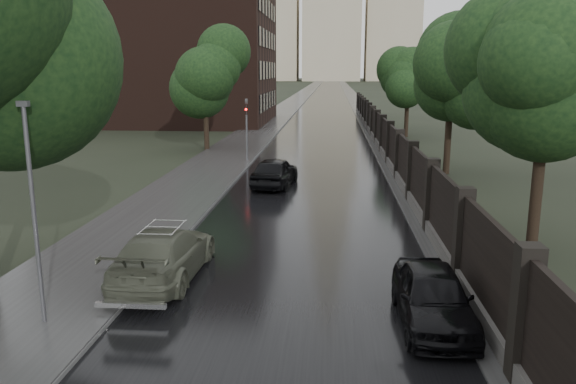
{
  "coord_description": "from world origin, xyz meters",
  "views": [
    {
      "loc": [
        1.03,
        -9.83,
        5.74
      ],
      "look_at": [
        -0.49,
        9.55,
        1.5
      ],
      "focal_mm": 35.0,
      "sensor_mm": 36.0,
      "label": 1
    }
  ],
  "objects_px": {
    "tree_right_b": "(451,85)",
    "hatchback_left": "(275,172)",
    "car_right_near": "(433,296)",
    "tree_right_a": "(546,96)",
    "tree_right_c": "(408,79)",
    "tree_left_far": "(205,77)",
    "traffic_light": "(247,125)",
    "volga_sedan": "(164,254)",
    "lamp_post": "(34,214)"
  },
  "relations": [
    {
      "from": "tree_right_c",
      "to": "lamp_post",
      "type": "distance_m",
      "value": 40.67
    },
    {
      "from": "tree_left_far",
      "to": "hatchback_left",
      "type": "height_order",
      "value": "tree_left_far"
    },
    {
      "from": "tree_right_b",
      "to": "hatchback_left",
      "type": "distance_m",
      "value": 11.08
    },
    {
      "from": "tree_right_a",
      "to": "lamp_post",
      "type": "relative_size",
      "value": 1.37
    },
    {
      "from": "traffic_light",
      "to": "lamp_post",
      "type": "bearing_deg",
      "value": -92.68
    },
    {
      "from": "lamp_post",
      "to": "volga_sedan",
      "type": "bearing_deg",
      "value": 61.31
    },
    {
      "from": "tree_right_a",
      "to": "tree_right_b",
      "type": "xyz_separation_m",
      "value": [
        0.0,
        14.0,
        0.0
      ]
    },
    {
      "from": "tree_right_c",
      "to": "lamp_post",
      "type": "bearing_deg",
      "value": -108.52
    },
    {
      "from": "tree_right_a",
      "to": "tree_right_b",
      "type": "height_order",
      "value": "same"
    },
    {
      "from": "tree_right_b",
      "to": "traffic_light",
      "type": "bearing_deg",
      "value": 165.76
    },
    {
      "from": "volga_sedan",
      "to": "hatchback_left",
      "type": "distance_m",
      "value": 13.02
    },
    {
      "from": "volga_sedan",
      "to": "traffic_light",
      "type": "bearing_deg",
      "value": -86.8
    },
    {
      "from": "tree_left_far",
      "to": "tree_right_b",
      "type": "height_order",
      "value": "tree_left_far"
    },
    {
      "from": "tree_right_b",
      "to": "hatchback_left",
      "type": "bearing_deg",
      "value": -155.09
    },
    {
      "from": "tree_right_b",
      "to": "car_right_near",
      "type": "bearing_deg",
      "value": -101.82
    },
    {
      "from": "volga_sedan",
      "to": "tree_left_far",
      "type": "bearing_deg",
      "value": -78.89
    },
    {
      "from": "tree_right_c",
      "to": "lamp_post",
      "type": "height_order",
      "value": "tree_right_c"
    },
    {
      "from": "car_right_near",
      "to": "hatchback_left",
      "type": "bearing_deg",
      "value": 107.92
    },
    {
      "from": "volga_sedan",
      "to": "hatchback_left",
      "type": "xyz_separation_m",
      "value": [
        1.8,
        12.89,
        0.03
      ]
    },
    {
      "from": "tree_left_far",
      "to": "tree_right_c",
      "type": "relative_size",
      "value": 1.05
    },
    {
      "from": "tree_right_b",
      "to": "volga_sedan",
      "type": "relative_size",
      "value": 1.41
    },
    {
      "from": "volga_sedan",
      "to": "hatchback_left",
      "type": "relative_size",
      "value": 1.12
    },
    {
      "from": "tree_right_a",
      "to": "volga_sedan",
      "type": "relative_size",
      "value": 1.41
    },
    {
      "from": "tree_left_far",
      "to": "tree_right_a",
      "type": "distance_m",
      "value": 26.91
    },
    {
      "from": "traffic_light",
      "to": "tree_left_far",
      "type": "bearing_deg",
      "value": 126.47
    },
    {
      "from": "tree_right_a",
      "to": "car_right_near",
      "type": "distance_m",
      "value": 8.15
    },
    {
      "from": "tree_right_a",
      "to": "tree_right_b",
      "type": "distance_m",
      "value": 14.0
    },
    {
      "from": "tree_left_far",
      "to": "hatchback_left",
      "type": "bearing_deg",
      "value": -63.28
    },
    {
      "from": "hatchback_left",
      "to": "tree_left_far",
      "type": "bearing_deg",
      "value": -56.35
    },
    {
      "from": "lamp_post",
      "to": "tree_right_a",
      "type": "bearing_deg",
      "value": 26.74
    },
    {
      "from": "tree_right_b",
      "to": "car_right_near",
      "type": "distance_m",
      "value": 20.47
    },
    {
      "from": "lamp_post",
      "to": "hatchback_left",
      "type": "xyz_separation_m",
      "value": [
        3.6,
        16.18,
        -1.92
      ]
    },
    {
      "from": "car_right_near",
      "to": "tree_left_far",
      "type": "bearing_deg",
      "value": 111.57
    },
    {
      "from": "tree_left_far",
      "to": "lamp_post",
      "type": "height_order",
      "value": "tree_left_far"
    },
    {
      "from": "hatchback_left",
      "to": "car_right_near",
      "type": "relative_size",
      "value": 1.12
    },
    {
      "from": "tree_right_c",
      "to": "tree_right_b",
      "type": "bearing_deg",
      "value": -90.0
    },
    {
      "from": "tree_left_far",
      "to": "car_right_near",
      "type": "distance_m",
      "value": 30.2
    },
    {
      "from": "traffic_light",
      "to": "hatchback_left",
      "type": "relative_size",
      "value": 0.91
    },
    {
      "from": "tree_right_a",
      "to": "car_right_near",
      "type": "relative_size",
      "value": 1.77
    },
    {
      "from": "tree_right_a",
      "to": "tree_right_c",
      "type": "relative_size",
      "value": 1.0
    },
    {
      "from": "tree_right_c",
      "to": "volga_sedan",
      "type": "xyz_separation_m",
      "value": [
        -11.1,
        -35.21,
        -4.23
      ]
    },
    {
      "from": "lamp_post",
      "to": "traffic_light",
      "type": "xyz_separation_m",
      "value": [
        1.1,
        23.49,
        -0.27
      ]
    },
    {
      "from": "tree_left_far",
      "to": "tree_right_c",
      "type": "xyz_separation_m",
      "value": [
        15.5,
        10.0,
        -0.29
      ]
    },
    {
      "from": "tree_right_b",
      "to": "volga_sedan",
      "type": "height_order",
      "value": "tree_right_b"
    },
    {
      "from": "tree_right_a",
      "to": "lamp_post",
      "type": "xyz_separation_m",
      "value": [
        -12.9,
        -6.5,
        -2.28
      ]
    },
    {
      "from": "tree_right_a",
      "to": "hatchback_left",
      "type": "xyz_separation_m",
      "value": [
        -9.3,
        9.68,
        -4.2
      ]
    },
    {
      "from": "volga_sedan",
      "to": "hatchback_left",
      "type": "bearing_deg",
      "value": -96.74
    },
    {
      "from": "tree_left_far",
      "to": "volga_sedan",
      "type": "distance_m",
      "value": 25.99
    },
    {
      "from": "tree_left_far",
      "to": "tree_right_c",
      "type": "height_order",
      "value": "tree_left_far"
    },
    {
      "from": "tree_left_far",
      "to": "tree_right_c",
      "type": "distance_m",
      "value": 18.45
    }
  ]
}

